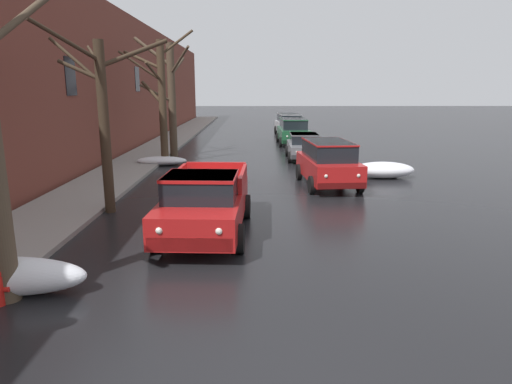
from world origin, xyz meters
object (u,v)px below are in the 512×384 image
(suv_green_parked_far_down_block, at_px, (293,130))
(suv_silver_queued_behind_truck, at_px, (289,124))
(suv_red_parked_kerbside_close, at_px, (328,162))
(sedan_grey_parked_kerbside_mid, at_px, (304,146))
(bare_tree_second_along_sidewalk, at_px, (103,115))
(bare_tree_far_down_block, at_px, (171,95))
(bare_tree_mid_block, at_px, (161,98))
(pickup_truck_red_approaching_near_lane, at_px, (205,203))

(suv_green_parked_far_down_block, relative_size, suv_silver_queued_behind_truck, 0.99)
(suv_red_parked_kerbside_close, xyz_separation_m, sedan_grey_parked_kerbside_mid, (-0.15, 7.08, -0.24))
(bare_tree_second_along_sidewalk, relative_size, bare_tree_far_down_block, 0.84)
(sedan_grey_parked_kerbside_mid, relative_size, suv_green_parked_far_down_block, 0.84)
(sedan_grey_parked_kerbside_mid, bearing_deg, bare_tree_far_down_block, 171.69)
(bare_tree_mid_block, height_order, pickup_truck_red_approaching_near_lane, bare_tree_mid_block)
(bare_tree_far_down_block, height_order, sedan_grey_parked_kerbside_mid, bare_tree_far_down_block)
(bare_tree_mid_block, xyz_separation_m, suv_green_parked_far_down_block, (7.47, 8.46, -2.42))
(bare_tree_second_along_sidewalk, height_order, pickup_truck_red_approaching_near_lane, bare_tree_second_along_sidewalk)
(suv_red_parked_kerbside_close, xyz_separation_m, suv_silver_queued_behind_truck, (0.02, 20.13, 0.00))
(bare_tree_second_along_sidewalk, bearing_deg, suv_red_parked_kerbside_close, 27.14)
(bare_tree_mid_block, distance_m, bare_tree_far_down_block, 2.77)
(suv_silver_queued_behind_truck, bearing_deg, pickup_truck_red_approaching_near_lane, -99.32)
(bare_tree_mid_block, distance_m, pickup_truck_red_approaching_near_lane, 12.35)
(pickup_truck_red_approaching_near_lane, bearing_deg, suv_silver_queued_behind_truck, 80.68)
(bare_tree_second_along_sidewalk, distance_m, bare_tree_far_down_block, 12.07)
(suv_green_parked_far_down_block, bearing_deg, sedan_grey_parked_kerbside_mid, -89.78)
(pickup_truck_red_approaching_near_lane, xyz_separation_m, suv_green_parked_far_down_block, (4.13, 20.08, 0.11))
(bare_tree_mid_block, height_order, suv_red_parked_kerbside_close, bare_tree_mid_block)
(sedan_grey_parked_kerbside_mid, bearing_deg, suv_green_parked_far_down_block, 90.22)
(bare_tree_far_down_block, distance_m, pickup_truck_red_approaching_near_lane, 15.00)
(bare_tree_mid_block, bearing_deg, pickup_truck_red_approaching_near_lane, -73.93)
(suv_red_parked_kerbside_close, distance_m, sedan_grey_parked_kerbside_mid, 7.08)
(bare_tree_mid_block, relative_size, suv_silver_queued_behind_truck, 1.37)
(bare_tree_mid_block, bearing_deg, bare_tree_far_down_block, 89.55)
(pickup_truck_red_approaching_near_lane, height_order, suv_green_parked_far_down_block, suv_green_parked_far_down_block)
(pickup_truck_red_approaching_near_lane, bearing_deg, bare_tree_second_along_sidewalk, 144.73)
(bare_tree_mid_block, bearing_deg, suv_green_parked_far_down_block, 48.55)
(suv_red_parked_kerbside_close, xyz_separation_m, suv_green_parked_far_down_block, (-0.18, 13.86, 0.00))
(sedan_grey_parked_kerbside_mid, bearing_deg, bare_tree_mid_block, -167.38)
(sedan_grey_parked_kerbside_mid, bearing_deg, bare_tree_second_along_sidewalk, -124.14)
(suv_red_parked_kerbside_close, relative_size, suv_silver_queued_behind_truck, 0.90)
(pickup_truck_red_approaching_near_lane, height_order, suv_silver_queued_behind_truck, suv_silver_queued_behind_truck)
(bare_tree_second_along_sidewalk, height_order, bare_tree_mid_block, bare_tree_mid_block)
(sedan_grey_parked_kerbside_mid, height_order, suv_green_parked_far_down_block, suv_green_parked_far_down_block)
(bare_tree_second_along_sidewalk, bearing_deg, suv_green_parked_far_down_block, 67.34)
(bare_tree_second_along_sidewalk, height_order, sedan_grey_parked_kerbside_mid, bare_tree_second_along_sidewalk)
(sedan_grey_parked_kerbside_mid, bearing_deg, suv_red_parked_kerbside_close, -88.76)
(bare_tree_mid_block, xyz_separation_m, suv_silver_queued_behind_truck, (7.67, 14.73, -2.42))
(sedan_grey_parked_kerbside_mid, relative_size, suv_silver_queued_behind_truck, 0.83)
(bare_tree_second_along_sidewalk, relative_size, sedan_grey_parked_kerbside_mid, 1.38)
(pickup_truck_red_approaching_near_lane, height_order, suv_red_parked_kerbside_close, suv_red_parked_kerbside_close)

